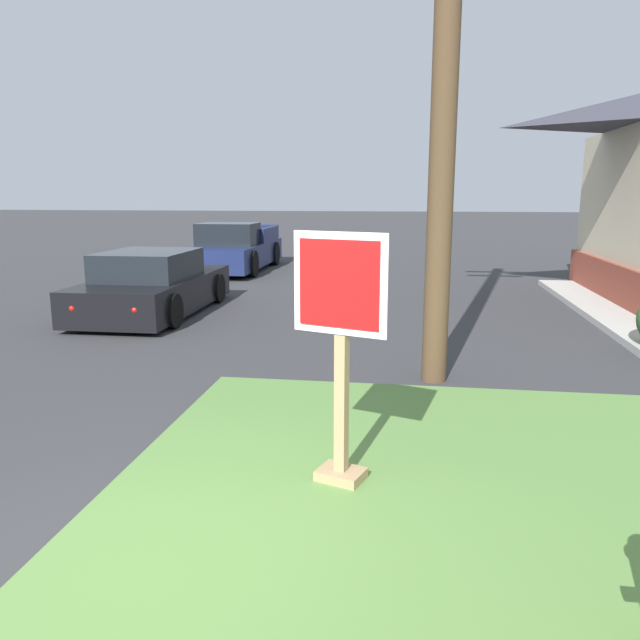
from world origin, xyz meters
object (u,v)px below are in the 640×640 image
pickup_truck_navy (234,250)px  manhole_cover (305,403)px  stop_sign (341,363)px  parked_sedan_black (153,286)px

pickup_truck_navy → manhole_cover: bearing=-70.2°
stop_sign → parked_sedan_black: (-4.50, 6.81, -0.51)m
parked_sedan_black → pickup_truck_navy: bearing=93.1°
manhole_cover → stop_sign: bearing=-72.4°
stop_sign → pickup_truck_navy: size_ratio=0.39×
stop_sign → pickup_truck_navy: bearing=109.5°
manhole_cover → pickup_truck_navy: size_ratio=0.14×
manhole_cover → pickup_truck_navy: pickup_truck_navy is taller
stop_sign → parked_sedan_black: bearing=123.4°
stop_sign → manhole_cover: 2.34m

